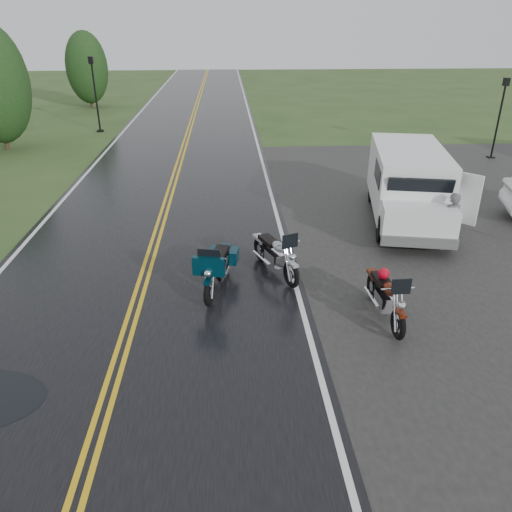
{
  "coord_description": "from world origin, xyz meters",
  "views": [
    {
      "loc": [
        2.18,
        -8.45,
        6.0
      ],
      "look_at": [
        2.8,
        2.0,
        1.0
      ],
      "focal_mm": 35.0,
      "sensor_mm": 36.0,
      "label": 1
    }
  ],
  "objects_px": {
    "person_at_van": "(450,222)",
    "lamp_post_far_right": "(499,119)",
    "motorcycle_red": "(400,313)",
    "motorcycle_silver": "(291,265)",
    "motorcycle_teal": "(209,281)",
    "van_white": "(385,205)",
    "lamp_post_far_left": "(96,95)"
  },
  "relations": [
    {
      "from": "motorcycle_teal",
      "to": "motorcycle_silver",
      "type": "relative_size",
      "value": 1.01
    },
    {
      "from": "motorcycle_silver",
      "to": "motorcycle_teal",
      "type": "bearing_deg",
      "value": 178.15
    },
    {
      "from": "lamp_post_far_left",
      "to": "motorcycle_silver",
      "type": "bearing_deg",
      "value": -65.45
    },
    {
      "from": "person_at_van",
      "to": "lamp_post_far_right",
      "type": "distance_m",
      "value": 11.86
    },
    {
      "from": "van_white",
      "to": "lamp_post_far_right",
      "type": "height_order",
      "value": "lamp_post_far_right"
    },
    {
      "from": "van_white",
      "to": "motorcycle_silver",
      "type": "bearing_deg",
      "value": -127.22
    },
    {
      "from": "motorcycle_teal",
      "to": "lamp_post_far_left",
      "type": "height_order",
      "value": "lamp_post_far_left"
    },
    {
      "from": "motorcycle_red",
      "to": "lamp_post_far_left",
      "type": "bearing_deg",
      "value": 114.14
    },
    {
      "from": "motorcycle_teal",
      "to": "lamp_post_far_right",
      "type": "relative_size",
      "value": 0.62
    },
    {
      "from": "van_white",
      "to": "person_at_van",
      "type": "xyz_separation_m",
      "value": [
        1.69,
        -0.63,
        -0.33
      ]
    },
    {
      "from": "motorcycle_teal",
      "to": "lamp_post_far_right",
      "type": "distance_m",
      "value": 18.23
    },
    {
      "from": "motorcycle_red",
      "to": "person_at_van",
      "type": "distance_m",
      "value": 5.13
    },
    {
      "from": "lamp_post_far_left",
      "to": "lamp_post_far_right",
      "type": "height_order",
      "value": "lamp_post_far_left"
    },
    {
      "from": "motorcycle_teal",
      "to": "person_at_van",
      "type": "bearing_deg",
      "value": 34.6
    },
    {
      "from": "motorcycle_red",
      "to": "motorcycle_silver",
      "type": "bearing_deg",
      "value": 127.79
    },
    {
      "from": "motorcycle_red",
      "to": "motorcycle_teal",
      "type": "bearing_deg",
      "value": 155.96
    },
    {
      "from": "motorcycle_red",
      "to": "lamp_post_far_right",
      "type": "bearing_deg",
      "value": 55.16
    },
    {
      "from": "motorcycle_teal",
      "to": "person_at_van",
      "type": "height_order",
      "value": "person_at_van"
    },
    {
      "from": "lamp_post_far_left",
      "to": "lamp_post_far_right",
      "type": "distance_m",
      "value": 21.16
    },
    {
      "from": "motorcycle_red",
      "to": "van_white",
      "type": "relative_size",
      "value": 0.37
    },
    {
      "from": "person_at_van",
      "to": "motorcycle_silver",
      "type": "bearing_deg",
      "value": 13.38
    },
    {
      "from": "motorcycle_red",
      "to": "van_white",
      "type": "xyz_separation_m",
      "value": [
        1.11,
        4.93,
        0.52
      ]
    },
    {
      "from": "motorcycle_teal",
      "to": "van_white",
      "type": "height_order",
      "value": "van_white"
    },
    {
      "from": "person_at_van",
      "to": "lamp_post_far_right",
      "type": "bearing_deg",
      "value": -132.26
    },
    {
      "from": "motorcycle_silver",
      "to": "lamp_post_far_left",
      "type": "xyz_separation_m",
      "value": [
        -8.83,
        19.33,
        1.41
      ]
    },
    {
      "from": "motorcycle_teal",
      "to": "lamp_post_far_right",
      "type": "xyz_separation_m",
      "value": [
        12.99,
        12.75,
        1.16
      ]
    },
    {
      "from": "motorcycle_red",
      "to": "lamp_post_far_left",
      "type": "distance_m",
      "value": 24.16
    },
    {
      "from": "motorcycle_silver",
      "to": "van_white",
      "type": "xyz_separation_m",
      "value": [
        3.02,
        2.66,
        0.49
      ]
    },
    {
      "from": "motorcycle_silver",
      "to": "van_white",
      "type": "relative_size",
      "value": 0.38
    },
    {
      "from": "person_at_van",
      "to": "lamp_post_far_left",
      "type": "relative_size",
      "value": 0.4
    },
    {
      "from": "lamp_post_far_right",
      "to": "motorcycle_teal",
      "type": "bearing_deg",
      "value": -135.53
    },
    {
      "from": "van_white",
      "to": "motorcycle_red",
      "type": "bearing_deg",
      "value": -91.36
    }
  ]
}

